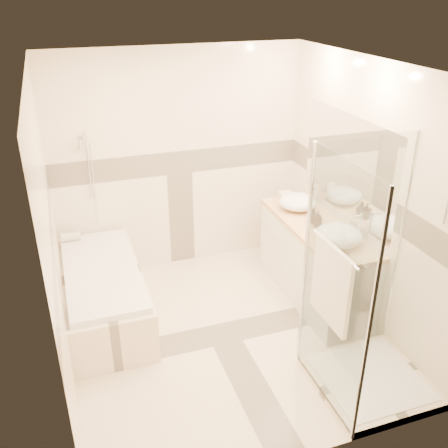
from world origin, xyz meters
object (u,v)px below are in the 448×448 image
object	(u,v)px
vanity	(315,261)
shower_enclosure	(359,334)
vessel_sink_near	(297,202)
bathtub	(104,291)
amenity_bottle_a	(318,219)
amenity_bottle_b	(313,216)
vessel_sink_far	(338,235)

from	to	relation	value
vanity	shower_enclosure	distance (m)	1.31
vessel_sink_near	bathtub	bearing A→B (deg)	-177.64
shower_enclosure	vanity	bearing A→B (deg)	77.03
bathtub	vanity	size ratio (longest dim) A/B	1.05
bathtub	shower_enclosure	size ratio (longest dim) A/B	0.83
amenity_bottle_a	amenity_bottle_b	bearing A→B (deg)	90.00
shower_enclosure	amenity_bottle_a	size ratio (longest dim) A/B	12.35
vanity	amenity_bottle_b	distance (m)	0.50
bathtub	vessel_sink_far	xyz separation A→B (m)	(2.13, -0.76, 0.63)
vessel_sink_far	amenity_bottle_b	bearing A→B (deg)	90.00
bathtub	amenity_bottle_b	xyz separation A→B (m)	(2.13, -0.27, 0.62)
bathtub	vanity	distance (m)	2.18
amenity_bottle_a	vessel_sink_near	bearing A→B (deg)	90.00
vessel_sink_near	shower_enclosure	bearing A→B (deg)	-99.07
shower_enclosure	amenity_bottle_b	size ratio (longest dim) A/B	13.72
bathtub	amenity_bottle_a	distance (m)	2.25
shower_enclosure	amenity_bottle_b	bearing A→B (deg)	78.55
bathtub	amenity_bottle_a	bearing A→B (deg)	-9.59
vessel_sink_near	vessel_sink_far	xyz separation A→B (m)	(0.00, -0.85, 0.01)
shower_enclosure	vessel_sink_near	distance (m)	1.78
vanity	amenity_bottle_b	world-z (taller)	amenity_bottle_b
vanity	vessel_sink_far	size ratio (longest dim) A/B	3.66
amenity_bottle_b	amenity_bottle_a	bearing A→B (deg)	-90.00
amenity_bottle_a	amenity_bottle_b	size ratio (longest dim) A/B	1.11
bathtub	shower_enclosure	bearing A→B (deg)	-41.10
vanity	amenity_bottle_a	xyz separation A→B (m)	(-0.02, -0.01, 0.51)
vessel_sink_near	amenity_bottle_a	distance (m)	0.45
amenity_bottle_a	vessel_sink_far	bearing A→B (deg)	-90.00
shower_enclosure	amenity_bottle_b	distance (m)	1.44
vanity	shower_enclosure	xyz separation A→B (m)	(-0.29, -1.27, 0.08)
shower_enclosure	amenity_bottle_a	xyz separation A→B (m)	(0.27, 1.26, 0.43)
vanity	vessel_sink_far	world-z (taller)	vessel_sink_far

